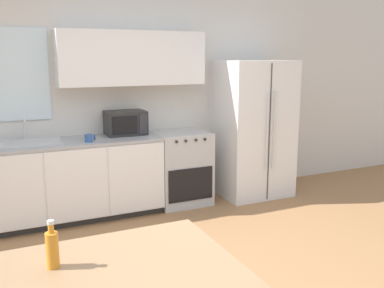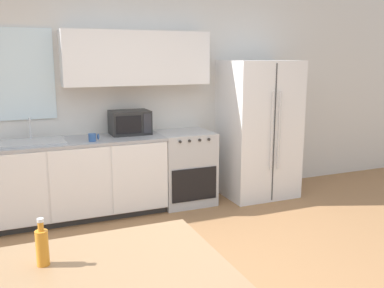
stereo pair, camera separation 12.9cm
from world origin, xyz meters
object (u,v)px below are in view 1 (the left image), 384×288
object	(u,v)px
oven_range	(181,168)
refrigerator	(253,129)
drink_bottle	(52,249)
microwave	(126,123)
coffee_mug	(89,138)

from	to	relation	value
oven_range	refrigerator	world-z (taller)	refrigerator
drink_bottle	refrigerator	bearing A→B (deg)	42.27
microwave	drink_bottle	distance (m)	2.99
drink_bottle	oven_range	bearing A→B (deg)	55.27
refrigerator	coffee_mug	distance (m)	2.14
microwave	drink_bottle	size ratio (longest dim) A/B	1.83
coffee_mug	drink_bottle	distance (m)	2.57
coffee_mug	drink_bottle	xyz separation A→B (m)	(-0.69, -2.47, -0.08)
coffee_mug	oven_range	bearing A→B (deg)	7.94
refrigerator	coffee_mug	world-z (taller)	refrigerator
oven_range	coffee_mug	bearing A→B (deg)	-172.06
microwave	oven_range	bearing A→B (deg)	-9.52
oven_range	microwave	bearing A→B (deg)	170.48
oven_range	drink_bottle	bearing A→B (deg)	-124.73
coffee_mug	microwave	bearing A→B (deg)	28.99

